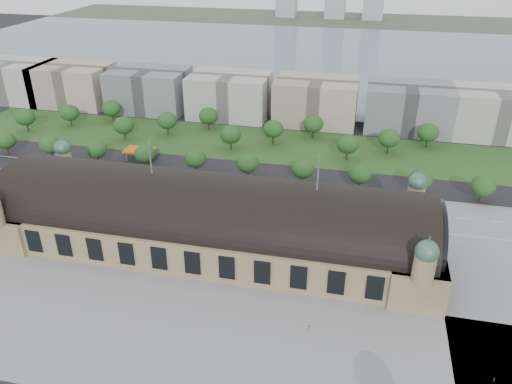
% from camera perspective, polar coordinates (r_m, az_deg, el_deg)
% --- Properties ---
extents(ground, '(900.00, 900.00, 0.00)m').
position_cam_1_polar(ground, '(175.52, -4.97, -6.01)').
color(ground, black).
rests_on(ground, ground).
extents(station, '(150.00, 48.40, 44.30)m').
position_cam_1_polar(station, '(170.01, -5.12, -3.14)').
color(station, '#9D8D61').
rests_on(station, ground).
extents(plaza_south, '(190.00, 48.00, 0.12)m').
position_cam_1_polar(plaza_south, '(140.56, -6.41, -16.34)').
color(plaza_south, gray).
rests_on(plaza_south, ground).
extents(road_slab, '(260.00, 26.00, 0.10)m').
position_cam_1_polar(road_slab, '(212.16, -7.12, 0.29)').
color(road_slab, black).
rests_on(road_slab, ground).
extents(grass_belt, '(300.00, 45.00, 0.10)m').
position_cam_1_polar(grass_belt, '(258.40, -2.08, 5.71)').
color(grass_belt, '#275220').
rests_on(grass_belt, ground).
extents(petrol_station, '(14.00, 13.00, 5.05)m').
position_cam_1_polar(petrol_station, '(245.91, -12.57, 4.58)').
color(petrol_station, '#DB5B0C').
rests_on(petrol_station, ground).
extents(lake, '(700.00, 320.00, 0.08)m').
position_cam_1_polar(lake, '(449.36, 6.68, 15.21)').
color(lake, slate).
rests_on(lake, ground).
extents(far_shore, '(700.00, 120.00, 0.14)m').
position_cam_1_polar(far_shore, '(645.27, 8.90, 18.93)').
color(far_shore, '#44513D').
rests_on(far_shore, ground).
extents(office_0, '(45.00, 32.00, 24.00)m').
position_cam_1_polar(office_0, '(357.48, -25.65, 11.38)').
color(office_0, '#B4B0AA').
rests_on(office_0, ground).
extents(office_1, '(45.00, 32.00, 24.00)m').
position_cam_1_polar(office_1, '(334.76, -20.09, 11.45)').
color(office_1, '#B2A18C').
rests_on(office_1, ground).
extents(office_2, '(45.00, 32.00, 24.00)m').
position_cam_1_polar(office_2, '(311.28, -12.09, 11.35)').
color(office_2, gray).
rests_on(office_2, ground).
extents(office_3, '(45.00, 32.00, 24.00)m').
position_cam_1_polar(office_3, '(294.50, -3.00, 10.99)').
color(office_3, '#B4B0AA').
rests_on(office_3, ground).
extents(office_4, '(45.00, 32.00, 24.00)m').
position_cam_1_polar(office_4, '(285.60, 6.87, 10.28)').
color(office_4, '#B2A18C').
rests_on(office_4, ground).
extents(office_5, '(45.00, 32.00, 24.00)m').
position_cam_1_polar(office_5, '(285.31, 17.01, 9.24)').
color(office_5, gray).
rests_on(office_5, ground).
extents(office_6, '(45.00, 32.00, 24.00)m').
position_cam_1_polar(office_6, '(292.45, 25.86, 8.10)').
color(office_6, '#B4B0AA').
rests_on(office_6, ground).
extents(tree_row_0, '(9.60, 9.60, 11.52)m').
position_cam_1_polar(tree_row_0, '(269.18, -26.73, 5.28)').
color(tree_row_0, '#2D2116').
rests_on(tree_row_0, ground).
extents(tree_row_1, '(9.60, 9.60, 11.52)m').
position_cam_1_polar(tree_row_1, '(255.02, -22.48, 5.02)').
color(tree_row_1, '#2D2116').
rests_on(tree_row_1, ground).
extents(tree_row_2, '(9.60, 9.60, 11.52)m').
position_cam_1_polar(tree_row_2, '(242.41, -17.77, 4.69)').
color(tree_row_2, '#2D2116').
rests_on(tree_row_2, ground).
extents(tree_row_3, '(9.60, 9.60, 11.52)m').
position_cam_1_polar(tree_row_3, '(231.61, -12.58, 4.30)').
color(tree_row_3, '#2D2116').
rests_on(tree_row_3, ground).
extents(tree_row_4, '(9.60, 9.60, 11.52)m').
position_cam_1_polar(tree_row_4, '(222.88, -6.95, 3.83)').
color(tree_row_4, '#2D2116').
rests_on(tree_row_4, ground).
extents(tree_row_5, '(9.60, 9.60, 11.52)m').
position_cam_1_polar(tree_row_5, '(216.47, -0.92, 3.29)').
color(tree_row_5, '#2D2116').
rests_on(tree_row_5, ground).
extents(tree_row_6, '(9.60, 9.60, 11.52)m').
position_cam_1_polar(tree_row_6, '(212.59, 5.39, 2.68)').
color(tree_row_6, '#2D2116').
rests_on(tree_row_6, ground).
extents(tree_row_7, '(9.60, 9.60, 11.52)m').
position_cam_1_polar(tree_row_7, '(211.39, 11.84, 2.02)').
color(tree_row_7, '#2D2116').
rests_on(tree_row_7, ground).
extents(tree_row_8, '(9.60, 9.60, 11.52)m').
position_cam_1_polar(tree_row_8, '(212.90, 18.28, 1.34)').
color(tree_row_8, '#2D2116').
rests_on(tree_row_8, ground).
extents(tree_row_9, '(9.60, 9.60, 11.52)m').
position_cam_1_polar(tree_row_9, '(217.06, 24.55, 0.66)').
color(tree_row_9, '#2D2116').
rests_on(tree_row_9, ground).
extents(tree_belt_0, '(10.40, 10.40, 12.48)m').
position_cam_1_polar(tree_belt_0, '(296.89, -24.87, 7.76)').
color(tree_belt_0, '#2D2116').
rests_on(tree_belt_0, ground).
extents(tree_belt_1, '(10.40, 10.40, 12.48)m').
position_cam_1_polar(tree_belt_1, '(295.37, -20.55, 8.49)').
color(tree_belt_1, '#2D2116').
rests_on(tree_belt_1, ground).
extents(tree_belt_2, '(10.40, 10.40, 12.48)m').
position_cam_1_polar(tree_belt_2, '(295.55, -16.19, 9.18)').
color(tree_belt_2, '#2D2116').
rests_on(tree_belt_2, ground).
extents(tree_belt_3, '(10.40, 10.40, 12.48)m').
position_cam_1_polar(tree_belt_3, '(266.94, -14.91, 7.36)').
color(tree_belt_3, '#2D2116').
rests_on(tree_belt_3, ground).
extents(tree_belt_4, '(10.40, 10.40, 12.48)m').
position_cam_1_polar(tree_belt_4, '(269.29, -10.14, 8.06)').
color(tree_belt_4, '#2D2116').
rests_on(tree_belt_4, ground).
extents(tree_belt_5, '(10.40, 10.40, 12.48)m').
position_cam_1_polar(tree_belt_5, '(273.49, -5.46, 8.68)').
color(tree_belt_5, '#2D2116').
rests_on(tree_belt_5, ground).
extents(tree_belt_6, '(10.40, 10.40, 12.48)m').
position_cam_1_polar(tree_belt_6, '(246.70, -2.92, 6.59)').
color(tree_belt_6, '#2D2116').
rests_on(tree_belt_6, ground).
extents(tree_belt_7, '(10.40, 10.40, 12.48)m').
position_cam_1_polar(tree_belt_7, '(253.56, 1.98, 7.22)').
color(tree_belt_7, '#2D2116').
rests_on(tree_belt_7, ground).
extents(tree_belt_8, '(10.40, 10.40, 12.48)m').
position_cam_1_polar(tree_belt_8, '(262.17, 6.60, 7.76)').
color(tree_belt_8, '#2D2116').
rests_on(tree_belt_8, ground).
extents(tree_belt_9, '(10.40, 10.40, 12.48)m').
position_cam_1_polar(tree_belt_9, '(238.68, 10.45, 5.40)').
color(tree_belt_9, '#2D2116').
rests_on(tree_belt_9, ground).
extents(tree_belt_10, '(10.40, 10.40, 12.48)m').
position_cam_1_polar(tree_belt_10, '(250.13, 14.98, 5.96)').
color(tree_belt_10, '#2D2116').
rests_on(tree_belt_10, ground).
extents(tree_belt_11, '(10.40, 10.40, 12.48)m').
position_cam_1_polar(tree_belt_11, '(263.01, 19.09, 6.44)').
color(tree_belt_11, '#2D2116').
rests_on(tree_belt_11, ground).
extents(traffic_car_1, '(5.10, 2.05, 1.65)m').
position_cam_1_polar(traffic_car_1, '(242.23, -22.09, 2.20)').
color(traffic_car_1, gray).
rests_on(traffic_car_1, ground).
extents(traffic_car_2, '(5.14, 2.75, 1.37)m').
position_cam_1_polar(traffic_car_2, '(219.62, -14.65, 0.75)').
color(traffic_car_2, black).
rests_on(traffic_car_2, ground).
extents(traffic_car_3, '(5.22, 2.41, 1.48)m').
position_cam_1_polar(traffic_car_3, '(211.31, -6.35, 0.44)').
color(traffic_car_3, maroon).
rests_on(traffic_car_3, ground).
extents(traffic_car_4, '(4.40, 2.17, 1.44)m').
position_cam_1_polar(traffic_car_4, '(196.66, 2.09, -1.63)').
color(traffic_car_4, '#1A1845').
rests_on(traffic_car_4, ground).
extents(traffic_car_5, '(4.77, 2.10, 1.52)m').
position_cam_1_polar(traffic_car_5, '(206.95, 5.10, -0.11)').
color(traffic_car_5, slate).
rests_on(traffic_car_5, ground).
extents(traffic_car_6, '(5.80, 2.80, 1.59)m').
position_cam_1_polar(traffic_car_6, '(196.33, 15.39, -2.75)').
color(traffic_car_6, silver).
rests_on(traffic_car_6, ground).
extents(parked_car_0, '(4.19, 3.04, 1.31)m').
position_cam_1_polar(parked_car_0, '(223.73, -21.83, 0.07)').
color(parked_car_0, black).
rests_on(parked_car_0, ground).
extents(parked_car_1, '(5.47, 4.49, 1.39)m').
position_cam_1_polar(parked_car_1, '(220.39, -20.05, -0.00)').
color(parked_car_1, maroon).
rests_on(parked_car_1, ground).
extents(parked_car_2, '(4.87, 3.76, 1.32)m').
position_cam_1_polar(parked_car_2, '(214.58, -16.72, -0.23)').
color(parked_car_2, '#171A41').
rests_on(parked_car_2, ground).
extents(parked_car_3, '(4.79, 3.81, 1.53)m').
position_cam_1_polar(parked_car_3, '(208.13, -15.45, -0.92)').
color(parked_car_3, slate).
rests_on(parked_car_3, ground).
extents(parked_car_4, '(4.71, 3.11, 1.47)m').
position_cam_1_polar(parked_car_4, '(212.30, -15.82, -0.39)').
color(parked_car_4, silver).
rests_on(parked_car_4, ground).
extents(parked_car_5, '(5.71, 4.97, 1.46)m').
position_cam_1_polar(parked_car_5, '(208.16, -15.24, -0.90)').
color(parked_car_5, '#9798A0').
rests_on(parked_car_5, ground).
extents(parked_car_6, '(6.03, 4.74, 1.63)m').
position_cam_1_polar(parked_car_6, '(203.83, -10.39, -0.94)').
color(parked_car_6, black).
rests_on(parked_car_6, ground).
extents(bus_west, '(11.97, 3.14, 3.31)m').
position_cam_1_polar(bus_west, '(199.41, -2.35, -0.88)').
color(bus_west, red).
rests_on(bus_west, ground).
extents(bus_mid, '(11.80, 3.44, 3.24)m').
position_cam_1_polar(bus_mid, '(199.90, -4.28, -0.88)').
color(bus_mid, beige).
rests_on(bus_mid, ground).
extents(bus_east, '(13.48, 3.98, 3.71)m').
position_cam_1_polar(bus_east, '(195.77, 7.02, -1.61)').
color(bus_east, beige).
rests_on(bus_east, ground).
extents(pedestrian_0, '(0.96, 0.66, 1.80)m').
position_cam_1_polar(pedestrian_0, '(142.09, 6.10, -15.22)').
color(pedestrian_0, gray).
rests_on(pedestrian_0, ground).
extents(pedestrian_1, '(0.63, 0.67, 1.53)m').
position_cam_1_polar(pedestrian_1, '(141.56, 25.56, -18.81)').
color(pedestrian_1, gray).
rests_on(pedestrian_1, ground).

